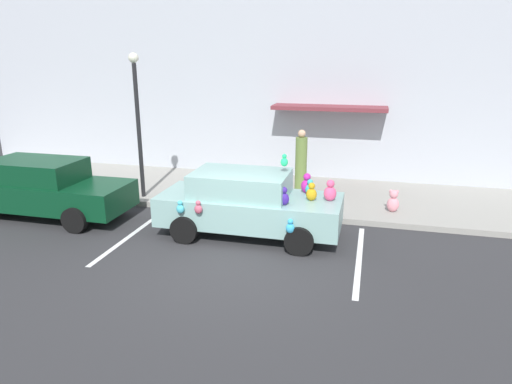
{
  "coord_description": "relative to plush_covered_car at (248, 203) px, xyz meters",
  "views": [
    {
      "loc": [
        2.58,
        -8.2,
        4.18
      ],
      "look_at": [
        -0.12,
        2.33,
        0.9
      ],
      "focal_mm": 32.13,
      "sensor_mm": 36.0,
      "label": 1
    }
  ],
  "objects": [
    {
      "name": "street_lamp_post",
      "position": [
        -3.7,
        1.77,
        1.83
      ],
      "size": [
        0.28,
        0.28,
        4.07
      ],
      "color": "black",
      "rests_on": "sidewalk"
    },
    {
      "name": "plush_covered_car",
      "position": [
        0.0,
        0.0,
        0.0
      ],
      "size": [
        4.29,
        1.94,
        1.99
      ],
      "color": "#82AEA8",
      "rests_on": "ground"
    },
    {
      "name": "storefront_building",
      "position": [
        0.16,
        5.42,
        2.4
      ],
      "size": [
        24.0,
        1.25,
        6.4
      ],
      "color": "#B2B7C1",
      "rests_on": "ground"
    },
    {
      "name": "teddy_bear_on_sidewalk",
      "position": [
        3.39,
        2.16,
        -0.37
      ],
      "size": [
        0.32,
        0.26,
        0.61
      ],
      "color": "pink",
      "rests_on": "sidewalk"
    },
    {
      "name": "ground_plane",
      "position": [
        0.15,
        -1.73,
        -0.8
      ],
      "size": [
        60.0,
        60.0,
        0.0
      ],
      "primitive_type": "plane",
      "color": "#2D2D30"
    },
    {
      "name": "pedestrian_near_shopfront",
      "position": [
        0.69,
        3.52,
        0.23
      ],
      "size": [
        0.35,
        0.35,
        1.88
      ],
      "color": "olive",
      "rests_on": "sidewalk"
    },
    {
      "name": "parked_sedan_behind",
      "position": [
        -5.59,
        -0.08,
        -0.01
      ],
      "size": [
        4.53,
        1.87,
        1.54
      ],
      "color": "#0A381E",
      "rests_on": "ground"
    },
    {
      "name": "parking_stripe_front",
      "position": [
        2.64,
        -0.73,
        -0.79
      ],
      "size": [
        0.12,
        3.6,
        0.01
      ],
      "primitive_type": "cube",
      "color": "silver",
      "rests_on": "ground"
    },
    {
      "name": "parking_stripe_rear",
      "position": [
        -2.73,
        -0.73,
        -0.79
      ],
      "size": [
        0.12,
        3.6,
        0.01
      ],
      "primitive_type": "cube",
      "color": "silver",
      "rests_on": "ground"
    },
    {
      "name": "sidewalk",
      "position": [
        0.15,
        3.27,
        -0.72
      ],
      "size": [
        24.0,
        4.0,
        0.15
      ],
      "primitive_type": "cube",
      "color": "gray",
      "rests_on": "ground"
    }
  ]
}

